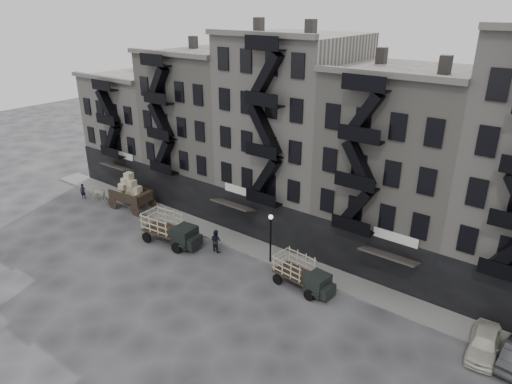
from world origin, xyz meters
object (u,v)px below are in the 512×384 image
Objects in this scene: pedestrian_mid at (216,241)px; stake_truck_west at (170,227)px; stake_truck_east at (303,272)px; pedestrian_west at (83,191)px; car_east at (484,343)px; wagon at (130,188)px; horse at (99,194)px.

stake_truck_west is at bearing 22.24° from pedestrian_mid.
pedestrian_west is (-27.25, -0.18, -0.52)m from stake_truck_east.
car_east is 20.73m from pedestrian_mid.
car_east is 39.42m from pedestrian_west.
wagon is 0.96× the size of stake_truck_east.
pedestrian_west is at bearing -170.38° from wagon.
wagon is 6.37m from pedestrian_west.
horse is at bearing 2.43° from pedestrian_mid.
pedestrian_mid is (4.01, 1.36, -0.56)m from stake_truck_west.
horse is at bearing -175.14° from stake_truck_east.
stake_truck_west is (8.64, -2.59, -0.58)m from wagon.
pedestrian_mid is (-20.72, -0.71, 0.28)m from car_east.
pedestrian_west is at bearing 4.48° from pedestrian_mid.
wagon is 21.28m from stake_truck_east.
stake_truck_east is at bearing -112.47° from horse.
pedestrian_mid reaches higher than horse.
pedestrian_mid is at bearing -10.29° from wagon.
stake_truck_east is at bearing 178.87° from car_east.
stake_truck_west is 3.43× the size of pedestrian_west.
wagon is 12.77m from pedestrian_mid.
horse is 0.41× the size of car_east.
car_east is 2.58× the size of pedestrian_west.
stake_truck_west is at bearing -30.96° from pedestrian_west.
stake_truck_west is at bearing -168.55° from stake_truck_east.
stake_truck_west is at bearing 179.67° from car_east.
car_east is at bearing -25.38° from pedestrian_west.
stake_truck_east is 2.42× the size of pedestrian_mid.
stake_truck_east is at bearing -177.38° from pedestrian_mid.
pedestrian_west is at bearing 86.88° from horse.
wagon reaches higher than car_east.
stake_truck_east reaches higher than pedestrian_mid.
wagon is at bearing -98.98° from horse.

